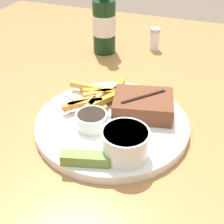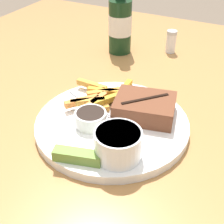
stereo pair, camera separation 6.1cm
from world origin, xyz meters
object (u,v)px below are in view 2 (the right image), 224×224
at_px(dipping_sauce_cup, 91,118).
at_px(salt_shaker, 171,41).
at_px(dinner_plate, 112,124).
at_px(fork_utensil, 88,102).
at_px(knife_utensil, 131,114).
at_px(steak_portion, 145,107).
at_px(beer_bottle, 120,23).
at_px(pickle_spear, 79,157).
at_px(coleslaw_cup, 118,143).

height_order(dipping_sauce_cup, salt_shaker, salt_shaker).
bearing_deg(dinner_plate, dipping_sauce_cup, -132.86).
bearing_deg(fork_utensil, knife_utensil, 23.77).
xyz_separation_m(steak_portion, knife_utensil, (-0.02, -0.01, -0.02)).
bearing_deg(beer_bottle, fork_utensil, -76.75).
height_order(pickle_spear, salt_shaker, salt_shaker).
xyz_separation_m(knife_utensil, salt_shaker, (-0.04, 0.37, 0.01)).
bearing_deg(steak_portion, coleslaw_cup, -87.90).
xyz_separation_m(coleslaw_cup, fork_utensil, (-0.13, 0.12, -0.03)).
bearing_deg(coleslaw_cup, steak_portion, 92.10).
xyz_separation_m(fork_utensil, salt_shaker, (0.06, 0.37, 0.01)).
relative_size(fork_utensil, beer_bottle, 0.53).
xyz_separation_m(steak_portion, beer_bottle, (-0.20, 0.29, 0.05)).
distance_m(steak_portion, salt_shaker, 0.36).
height_order(dinner_plate, salt_shaker, salt_shaker).
xyz_separation_m(steak_portion, salt_shaker, (-0.06, 0.36, -0.00)).
bearing_deg(fork_utensil, coleslaw_cup, -19.49).
bearing_deg(salt_shaker, knife_utensil, -84.13).
bearing_deg(beer_bottle, knife_utensil, -60.35).
relative_size(fork_utensil, salt_shaker, 1.97).
xyz_separation_m(coleslaw_cup, dipping_sauce_cup, (-0.08, 0.05, -0.01)).
relative_size(dinner_plate, fork_utensil, 2.37).
height_order(dipping_sauce_cup, fork_utensil, dipping_sauce_cup).
relative_size(pickle_spear, beer_bottle, 0.36).
height_order(pickle_spear, fork_utensil, pickle_spear).
height_order(dinner_plate, knife_utensil, knife_utensil).
bearing_deg(beer_bottle, coleslaw_cup, -64.47).
relative_size(beer_bottle, salt_shaker, 3.70).
height_order(coleslaw_cup, knife_utensil, coleslaw_cup).
bearing_deg(dinner_plate, pickle_spear, -88.78).
distance_m(dinner_plate, coleslaw_cup, 0.11).
relative_size(pickle_spear, knife_utensil, 0.52).
relative_size(fork_utensil, knife_utensil, 0.77).
relative_size(dipping_sauce_cup, salt_shaker, 0.94).
xyz_separation_m(steak_portion, coleslaw_cup, (0.00, -0.13, 0.01)).
relative_size(dipping_sauce_cup, fork_utensil, 0.48).
distance_m(beer_bottle, salt_shaker, 0.16).
distance_m(knife_utensil, salt_shaker, 0.37).
bearing_deg(dinner_plate, coleslaw_cup, -57.26).
bearing_deg(salt_shaker, steak_portion, -80.12).
distance_m(pickle_spear, knife_utensil, 0.16).
height_order(steak_portion, salt_shaker, salt_shaker).
bearing_deg(fork_utensil, pickle_spear, -41.53).
height_order(dipping_sauce_cup, knife_utensil, dipping_sauce_cup).
xyz_separation_m(coleslaw_cup, knife_utensil, (-0.03, 0.12, -0.03)).
relative_size(steak_portion, knife_utensil, 0.81).
bearing_deg(dipping_sauce_cup, coleslaw_cup, -32.36).
relative_size(dinner_plate, beer_bottle, 1.26).
height_order(dinner_plate, pickle_spear, pickle_spear).
bearing_deg(steak_portion, dinner_plate, -138.26).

